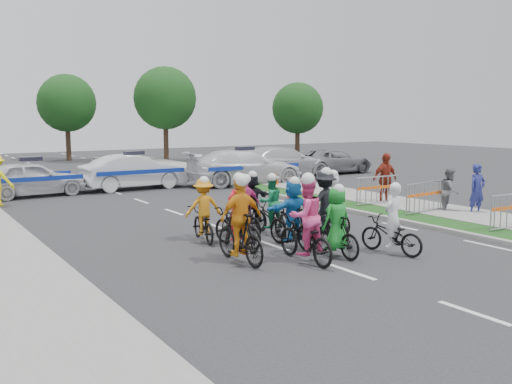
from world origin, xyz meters
TOP-DOWN VIEW (x-y plane):
  - ground at (0.00, 0.00)m, footprint 90.00×90.00m
  - curb_right at (5.10, 5.00)m, footprint 0.20×60.00m
  - grass_strip at (5.80, 5.00)m, footprint 1.20×60.00m
  - sidewalk_right at (7.60, 5.00)m, footprint 2.40×60.00m
  - rider_0 at (1.91, 0.74)m, footprint 0.90×1.78m
  - rider_1 at (0.59, 1.23)m, footprint 0.73×1.65m
  - rider_2 at (-0.30, 1.23)m, footprint 0.88×2.03m
  - rider_3 at (-1.58, 1.95)m, footprint 1.02×1.93m
  - rider_4 at (1.54, 2.83)m, footprint 1.11×1.94m
  - rider_5 at (0.30, 2.54)m, footprint 1.47×1.75m
  - rider_6 at (-0.82, 3.37)m, footprint 0.86×1.92m
  - rider_7 at (2.22, 3.35)m, footprint 0.76×1.72m
  - rider_8 at (0.77, 4.22)m, footprint 0.75×1.71m
  - rider_9 at (-0.09, 4.20)m, footprint 0.88×1.66m
  - rider_10 at (-1.24, 4.40)m, footprint 1.05×1.78m
  - rider_11 at (0.69, 5.10)m, footprint 1.37×1.64m
  - police_car_0 at (-3.28, 15.67)m, footprint 4.41×2.02m
  - police_car_1 at (1.14, 15.70)m, footprint 4.75×1.77m
  - police_car_2 at (6.20, 14.41)m, footprint 6.02×3.16m
  - civilian_sedan at (9.63, 16.16)m, footprint 5.75×2.47m
  - civilian_suv at (13.25, 16.29)m, footprint 5.07×2.49m
  - spectator_0 at (8.20, 2.99)m, footprint 0.68×0.49m
  - spectator_1 at (7.77, 3.74)m, footprint 0.95×0.90m
  - spectator_2 at (7.32, 6.30)m, footprint 1.14×0.50m
  - barrier_1 at (6.70, 3.89)m, footprint 2.04×0.70m
  - barrier_2 at (6.70, 6.08)m, footprint 2.01×0.54m
  - cone_0 at (4.17, 7.96)m, footprint 0.40×0.40m
  - cone_1 at (6.89, 12.80)m, footprint 0.40×0.40m
  - tree_1 at (9.00, 30.00)m, footprint 4.55×4.55m
  - tree_2 at (18.00, 26.00)m, footprint 3.85×3.85m
  - tree_4 at (3.00, 34.00)m, footprint 4.20×4.20m

SIDE VIEW (x-z plane):
  - ground at x=0.00m, z-range 0.00..0.00m
  - grass_strip at x=5.80m, z-range 0.00..0.11m
  - curb_right at x=5.10m, z-range 0.00..0.12m
  - sidewalk_right at x=7.60m, z-range 0.00..0.13m
  - cone_0 at x=4.17m, z-range -0.01..0.69m
  - cone_1 at x=6.89m, z-range -0.01..0.69m
  - barrier_1 at x=6.70m, z-range 0.00..1.12m
  - barrier_2 at x=6.70m, z-range 0.00..1.12m
  - rider_0 at x=1.91m, z-range -0.29..1.44m
  - rider_6 at x=-0.82m, z-range -0.32..1.57m
  - rider_8 at x=0.77m, z-range -0.22..1.50m
  - rider_9 at x=-0.09m, z-range -0.20..1.55m
  - rider_10 at x=-1.24m, z-range -0.19..1.54m
  - rider_1 at x=0.59m, z-range -0.19..1.55m
  - civilian_suv at x=13.25m, z-range 0.00..1.38m
  - rider_7 at x=2.22m, z-range -0.20..1.61m
  - rider_11 at x=0.69m, z-range -0.13..1.58m
  - police_car_0 at x=-3.28m, z-range 0.00..1.47m
  - rider_2 at x=-0.30m, z-range -0.27..1.77m
  - rider_4 at x=1.54m, z-range -0.22..1.73m
  - rider_5 at x=0.30m, z-range -0.14..1.66m
  - spectator_1 at x=7.77m, z-range 0.00..1.54m
  - rider_3 at x=-1.58m, z-range -0.24..1.79m
  - police_car_1 at x=1.14m, z-range 0.00..1.55m
  - civilian_sedan at x=9.63m, z-range 0.00..1.65m
  - police_car_2 at x=6.20m, z-range 0.00..1.66m
  - spectator_0 at x=8.20m, z-range 0.00..1.72m
  - spectator_2 at x=7.32m, z-range 0.00..1.92m
  - tree_2 at x=18.00m, z-range 0.95..6.72m
  - tree_4 at x=3.00m, z-range 1.04..7.34m
  - tree_1 at x=9.00m, z-range 1.12..7.95m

